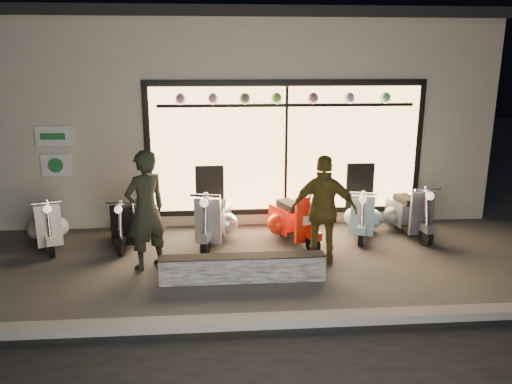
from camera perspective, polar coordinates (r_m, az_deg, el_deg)
The scene contains 12 objects.
ground at distance 8.27m, azimuth -0.42°, elevation -8.13°, with size 40.00×40.00×0.00m, color #383533.
kerb at distance 6.45m, azimuth 0.90°, elevation -14.55°, with size 40.00×0.25×0.12m, color slate.
shop_building at distance 12.64m, azimuth -2.06°, elevation 9.71°, with size 10.20×6.23×4.20m.
graffiti_barrier at distance 7.59m, azimuth -1.54°, elevation -8.69°, with size 2.48×0.28×0.40m, color black.
scooter_silver at distance 9.15m, azimuth -4.72°, elevation -3.17°, with size 0.66×1.43×1.02m.
scooter_red at distance 9.18m, azimuth 4.05°, elevation -3.09°, with size 0.81×1.41×1.02m.
scooter_black at distance 9.34m, azimuth -14.18°, elevation -3.54°, with size 0.47×1.25×0.89m.
scooter_cream at distance 9.70m, azimuth -22.67°, elevation -3.50°, with size 0.71×1.27×0.92m.
scooter_blue at distance 9.73m, azimuth 12.11°, elevation -2.58°, with size 0.68×1.30×0.93m.
scooter_grey at distance 9.99m, azimuth 16.84°, elevation -2.26°, with size 0.57×1.41×1.00m.
man at distance 7.98m, azimuth -12.49°, elevation -2.06°, with size 0.70×0.46×1.91m, color black.
woman at distance 8.07m, azimuth 7.78°, elevation -2.09°, with size 1.05×0.44×1.79m, color brown.
Camera 1 is at (-0.54, -7.60, 3.23)m, focal length 35.00 mm.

